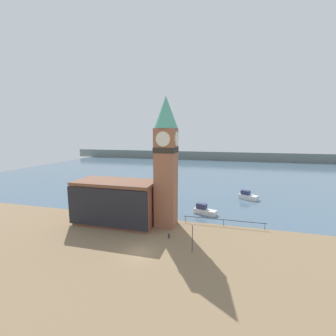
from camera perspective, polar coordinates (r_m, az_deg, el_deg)
name	(u,v)px	position (r m, az deg, el deg)	size (l,w,h in m)	color
ground_plane	(140,253)	(32.19, -7.25, -20.52)	(160.00, 160.00, 0.00)	#846B4C
water	(201,170)	(100.09, 8.50, -0.44)	(160.00, 120.00, 0.00)	slate
far_shoreline	(209,156)	(139.31, 10.39, 3.10)	(180.00, 3.00, 5.00)	slate
pier_railing	(223,220)	(40.75, 13.91, -12.73)	(13.89, 0.08, 1.09)	#232328
clock_tower	(166,159)	(37.34, -0.50, 2.30)	(3.90, 3.90, 21.68)	#935B42
pier_building	(116,202)	(41.14, -13.13, -8.34)	(14.30, 6.91, 7.54)	brown
boat_near	(204,210)	(45.65, 9.19, -10.55)	(4.70, 2.96, 1.99)	silver
boat_far	(248,196)	(58.08, 19.60, -6.72)	(4.76, 3.94, 2.03)	silver
mooring_bollard_near	(169,236)	(35.51, 0.22, -16.81)	(0.32, 0.32, 0.71)	#2D2D33
lamp_post	(192,232)	(31.04, 6.22, -15.87)	(0.32, 0.32, 4.01)	#2D2D33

